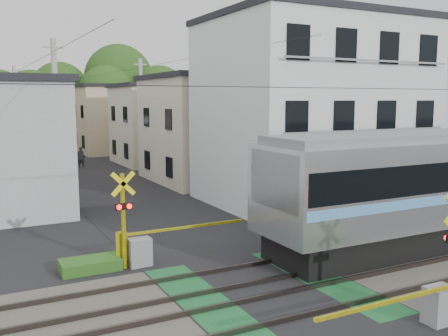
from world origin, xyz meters
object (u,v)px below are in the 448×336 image
pedestrian (81,157)px  apartment_block (310,111)px  crossing_signal_near (445,295)px  crossing_signal_far (136,244)px

pedestrian → apartment_block: bearing=136.8°
crossing_signal_near → crossing_signal_far: (-5.17, 7.31, 0.00)m
crossing_signal_far → apartment_block: size_ratio=0.46×
crossing_signal_near → crossing_signal_far: same height
apartment_block → pedestrian: bearing=113.5°
crossing_signal_near → pedestrian: bearing=93.7°
apartment_block → crossing_signal_near: bearing=-114.2°
apartment_block → pedestrian: size_ratio=6.23×
apartment_block → pedestrian: (-7.96, 18.32, -3.84)m
crossing_signal_near → apartment_block: bearing=65.8°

